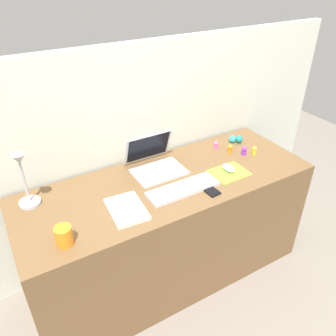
{
  "coord_description": "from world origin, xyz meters",
  "views": [
    {
      "loc": [
        -0.81,
        -1.38,
        1.85
      ],
      "look_at": [
        0.0,
        0.0,
        0.83
      ],
      "focal_mm": 36.54,
      "sensor_mm": 36.0,
      "label": 1
    }
  ],
  "objects_px": {
    "toy_figurine_purple": "(244,151)",
    "toy_figurine_yellow": "(254,150)",
    "toy_figurine_cyan": "(232,139)",
    "mouse": "(229,168)",
    "toy_figurine_teal": "(239,139)",
    "keyboard": "(183,189)",
    "notebook_pad": "(127,209)",
    "cell_phone": "(209,190)",
    "laptop": "(154,161)",
    "coffee_mug": "(64,236)",
    "toy_figurine_orange": "(230,149)",
    "desk_lamp": "(25,182)",
    "toy_figurine_pink": "(216,145)"
  },
  "relations": [
    {
      "from": "coffee_mug",
      "to": "toy_figurine_orange",
      "type": "relative_size",
      "value": 1.54
    },
    {
      "from": "cell_phone",
      "to": "toy_figurine_pink",
      "type": "xyz_separation_m",
      "value": [
        0.31,
        0.36,
        0.02
      ]
    },
    {
      "from": "toy_figurine_yellow",
      "to": "toy_figurine_cyan",
      "type": "xyz_separation_m",
      "value": [
        -0.02,
        0.2,
        -0.0
      ]
    },
    {
      "from": "keyboard",
      "to": "mouse",
      "type": "bearing_deg",
      "value": 4.99
    },
    {
      "from": "mouse",
      "to": "toy_figurine_yellow",
      "type": "relative_size",
      "value": 1.72
    },
    {
      "from": "laptop",
      "to": "cell_phone",
      "type": "distance_m",
      "value": 0.39
    },
    {
      "from": "keyboard",
      "to": "notebook_pad",
      "type": "relative_size",
      "value": 1.71
    },
    {
      "from": "coffee_mug",
      "to": "notebook_pad",
      "type": "bearing_deg",
      "value": 12.09
    },
    {
      "from": "toy_figurine_purple",
      "to": "coffee_mug",
      "type": "bearing_deg",
      "value": -170.28
    },
    {
      "from": "toy_figurine_yellow",
      "to": "toy_figurine_cyan",
      "type": "bearing_deg",
      "value": 94.68
    },
    {
      "from": "toy_figurine_teal",
      "to": "toy_figurine_cyan",
      "type": "bearing_deg",
      "value": 147.26
    },
    {
      "from": "toy_figurine_teal",
      "to": "notebook_pad",
      "type": "bearing_deg",
      "value": -163.84
    },
    {
      "from": "laptop",
      "to": "notebook_pad",
      "type": "distance_m",
      "value": 0.43
    },
    {
      "from": "mouse",
      "to": "toy_figurine_teal",
      "type": "relative_size",
      "value": 1.86
    },
    {
      "from": "laptop",
      "to": "keyboard",
      "type": "relative_size",
      "value": 0.73
    },
    {
      "from": "laptop",
      "to": "toy_figurine_cyan",
      "type": "height_order",
      "value": "laptop"
    },
    {
      "from": "desk_lamp",
      "to": "toy_figurine_purple",
      "type": "relative_size",
      "value": 5.7
    },
    {
      "from": "desk_lamp",
      "to": "toy_figurine_pink",
      "type": "xyz_separation_m",
      "value": [
        1.19,
        0.01,
        -0.12
      ]
    },
    {
      "from": "coffee_mug",
      "to": "toy_figurine_cyan",
      "type": "height_order",
      "value": "coffee_mug"
    },
    {
      "from": "mouse",
      "to": "desk_lamp",
      "type": "height_order",
      "value": "desk_lamp"
    },
    {
      "from": "cell_phone",
      "to": "laptop",
      "type": "bearing_deg",
      "value": 109.26
    },
    {
      "from": "toy_figurine_purple",
      "to": "toy_figurine_yellow",
      "type": "height_order",
      "value": "same"
    },
    {
      "from": "keyboard",
      "to": "notebook_pad",
      "type": "height_order",
      "value": "same"
    },
    {
      "from": "cell_phone",
      "to": "notebook_pad",
      "type": "xyz_separation_m",
      "value": [
        -0.46,
        0.07,
        0.01
      ]
    },
    {
      "from": "laptop",
      "to": "desk_lamp",
      "type": "distance_m",
      "value": 0.73
    },
    {
      "from": "toy_figurine_orange",
      "to": "toy_figurine_pink",
      "type": "xyz_separation_m",
      "value": [
        -0.05,
        0.09,
        -0.0
      ]
    },
    {
      "from": "keyboard",
      "to": "mouse",
      "type": "relative_size",
      "value": 4.27
    },
    {
      "from": "toy_figurine_purple",
      "to": "toy_figurine_yellow",
      "type": "xyz_separation_m",
      "value": [
        0.06,
        -0.03,
        0.0
      ]
    },
    {
      "from": "coffee_mug",
      "to": "toy_figurine_cyan",
      "type": "relative_size",
      "value": 1.88
    },
    {
      "from": "desk_lamp",
      "to": "toy_figurine_pink",
      "type": "relative_size",
      "value": 5.73
    },
    {
      "from": "toy_figurine_pink",
      "to": "keyboard",
      "type": "bearing_deg",
      "value": -146.99
    },
    {
      "from": "keyboard",
      "to": "toy_figurine_yellow",
      "type": "height_order",
      "value": "toy_figurine_yellow"
    },
    {
      "from": "cell_phone",
      "to": "keyboard",
      "type": "bearing_deg",
      "value": 146.07
    },
    {
      "from": "toy_figurine_teal",
      "to": "toy_figurine_orange",
      "type": "xyz_separation_m",
      "value": [
        -0.14,
        -0.08,
        0.0
      ]
    },
    {
      "from": "cell_phone",
      "to": "toy_figurine_pink",
      "type": "distance_m",
      "value": 0.47
    },
    {
      "from": "notebook_pad",
      "to": "toy_figurine_teal",
      "type": "relative_size",
      "value": 4.65
    },
    {
      "from": "coffee_mug",
      "to": "toy_figurine_orange",
      "type": "bearing_deg",
      "value": 13.23
    },
    {
      "from": "cell_phone",
      "to": "desk_lamp",
      "type": "xyz_separation_m",
      "value": [
        -0.87,
        0.35,
        0.15
      ]
    },
    {
      "from": "toy_figurine_teal",
      "to": "toy_figurine_cyan",
      "type": "xyz_separation_m",
      "value": [
        -0.04,
        0.02,
        -0.0
      ]
    },
    {
      "from": "laptop",
      "to": "toy_figurine_yellow",
      "type": "bearing_deg",
      "value": -15.68
    },
    {
      "from": "cell_phone",
      "to": "toy_figurine_purple",
      "type": "distance_m",
      "value": 0.47
    },
    {
      "from": "coffee_mug",
      "to": "toy_figurine_cyan",
      "type": "bearing_deg",
      "value": 16.59
    },
    {
      "from": "mouse",
      "to": "cell_phone",
      "type": "distance_m",
      "value": 0.24
    },
    {
      "from": "toy_figurine_purple",
      "to": "toy_figurine_cyan",
      "type": "xyz_separation_m",
      "value": [
        0.04,
        0.17,
        -0.0
      ]
    },
    {
      "from": "desk_lamp",
      "to": "coffee_mug",
      "type": "distance_m",
      "value": 0.38
    },
    {
      "from": "mouse",
      "to": "coffee_mug",
      "type": "xyz_separation_m",
      "value": [
        -1.01,
        -0.1,
        0.03
      ]
    },
    {
      "from": "mouse",
      "to": "desk_lamp",
      "type": "xyz_separation_m",
      "value": [
        -1.09,
        0.25,
        0.13
      ]
    },
    {
      "from": "mouse",
      "to": "toy_figurine_yellow",
      "type": "bearing_deg",
      "value": 15.34
    },
    {
      "from": "desk_lamp",
      "to": "notebook_pad",
      "type": "distance_m",
      "value": 0.52
    },
    {
      "from": "cell_phone",
      "to": "toy_figurine_orange",
      "type": "distance_m",
      "value": 0.45
    }
  ]
}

